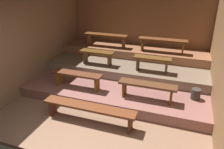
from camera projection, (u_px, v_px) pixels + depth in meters
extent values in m
cube|color=#825F49|center=(117.00, 93.00, 6.16)|extent=(5.62, 5.42, 0.08)
cube|color=#8D5D3E|center=(138.00, 28.00, 7.62)|extent=(5.62, 0.06, 2.68)
cube|color=brown|center=(39.00, 38.00, 6.34)|extent=(0.06, 5.42, 2.68)
cube|color=brown|center=(221.00, 57.00, 4.86)|extent=(0.06, 5.42, 2.68)
cube|color=#84534C|center=(123.00, 79.00, 6.61)|extent=(4.82, 3.41, 0.26)
cube|color=#766250|center=(129.00, 64.00, 7.04)|extent=(4.82, 2.16, 0.26)
cube|color=#8E593C|center=(134.00, 51.00, 7.41)|extent=(4.82, 1.06, 0.26)
cube|color=brown|center=(89.00, 107.00, 4.70)|extent=(2.12, 0.30, 0.05)
cube|color=#542B1D|center=(53.00, 107.00, 5.08)|extent=(0.05, 0.24, 0.37)
cube|color=#542B1D|center=(130.00, 124.00, 4.50)|extent=(0.05, 0.24, 0.37)
cube|color=brown|center=(77.00, 74.00, 5.67)|extent=(1.37, 0.30, 0.05)
cube|color=brown|center=(59.00, 78.00, 5.93)|extent=(0.05, 0.24, 0.37)
cube|color=brown|center=(97.00, 84.00, 5.58)|extent=(0.05, 0.24, 0.37)
cube|color=#56321E|center=(148.00, 85.00, 5.10)|extent=(1.37, 0.30, 0.05)
cube|color=#603612|center=(124.00, 89.00, 5.36)|extent=(0.05, 0.24, 0.37)
cube|color=#603612|center=(171.00, 96.00, 5.02)|extent=(0.05, 0.24, 0.37)
cube|color=brown|center=(97.00, 52.00, 6.51)|extent=(1.04, 0.30, 0.05)
cube|color=brown|center=(85.00, 57.00, 6.71)|extent=(0.05, 0.24, 0.37)
cube|color=brown|center=(110.00, 60.00, 6.47)|extent=(0.05, 0.24, 0.37)
cube|color=brown|center=(152.00, 58.00, 6.00)|extent=(1.04, 0.30, 0.05)
cube|color=#4F382A|center=(138.00, 64.00, 6.21)|extent=(0.05, 0.24, 0.37)
cube|color=#4F382A|center=(166.00, 67.00, 5.96)|extent=(0.05, 0.24, 0.37)
cube|color=brown|center=(106.00, 35.00, 7.34)|extent=(1.50, 0.30, 0.05)
cube|color=brown|center=(89.00, 39.00, 7.62)|extent=(0.05, 0.24, 0.37)
cube|color=brown|center=(124.00, 43.00, 7.24)|extent=(0.05, 0.24, 0.37)
cube|color=#5F3117|center=(163.00, 40.00, 6.76)|extent=(1.50, 0.30, 0.05)
cube|color=brown|center=(142.00, 44.00, 7.04)|extent=(0.05, 0.24, 0.37)
cube|color=brown|center=(183.00, 48.00, 6.66)|extent=(0.05, 0.24, 0.37)
cylinder|color=#332D28|center=(196.00, 94.00, 5.22)|extent=(0.22, 0.22, 0.26)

